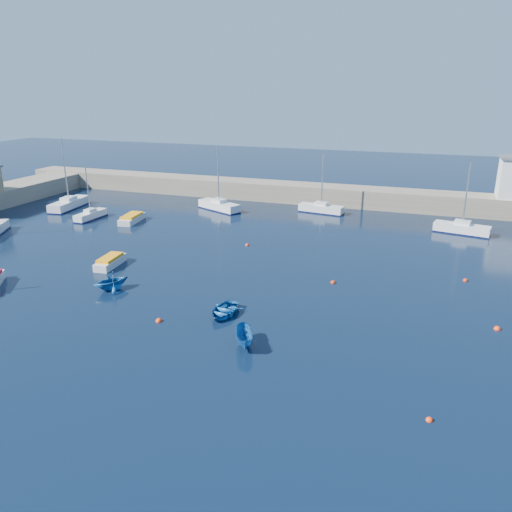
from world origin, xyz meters
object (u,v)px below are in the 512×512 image
(sailboat_3, at_px, (91,215))
(sailboat_4, at_px, (69,204))
(motorboat_2, at_px, (132,218))
(motorboat_1, at_px, (110,261))
(dinghy_center, at_px, (224,310))
(sailboat_7, at_px, (462,228))
(sailboat_5, at_px, (219,206))
(dinghy_right, at_px, (245,338))
(sailboat_6, at_px, (321,208))
(dinghy_left, at_px, (111,281))

(sailboat_3, relative_size, sailboat_4, 0.69)
(motorboat_2, bearing_deg, motorboat_1, -72.25)
(dinghy_center, bearing_deg, sailboat_7, 61.75)
(sailboat_5, bearing_deg, sailboat_7, -66.92)
(sailboat_4, relative_size, dinghy_right, 3.24)
(sailboat_4, xyz_separation_m, dinghy_right, (37.10, -28.56, -0.07))
(sailboat_6, bearing_deg, motorboat_2, 128.81)
(sailboat_3, relative_size, motorboat_1, 1.65)
(sailboat_3, distance_m, dinghy_center, 34.25)
(sailboat_5, bearing_deg, motorboat_2, 165.25)
(motorboat_1, bearing_deg, sailboat_7, 30.01)
(sailboat_5, distance_m, sailboat_7, 31.30)
(sailboat_5, height_order, dinghy_left, sailboat_5)
(sailboat_3, bearing_deg, sailboat_5, 38.24)
(motorboat_1, relative_size, dinghy_right, 1.36)
(dinghy_right, bearing_deg, sailboat_3, 117.24)
(dinghy_center, bearing_deg, motorboat_2, 138.29)
(sailboat_6, height_order, dinghy_left, sailboat_6)
(sailboat_4, bearing_deg, sailboat_6, 8.42)
(sailboat_4, relative_size, sailboat_7, 1.18)
(sailboat_7, bearing_deg, sailboat_3, 112.75)
(sailboat_3, height_order, sailboat_5, sailboat_5)
(sailboat_6, xyz_separation_m, motorboat_1, (-14.48, -27.46, -0.13))
(dinghy_left, bearing_deg, sailboat_4, 166.88)
(sailboat_3, distance_m, dinghy_right, 39.12)
(dinghy_right, bearing_deg, dinghy_left, 135.29)
(sailboat_5, bearing_deg, motorboat_1, -156.64)
(dinghy_center, xyz_separation_m, dinghy_right, (3.13, -3.91, 0.22))
(motorboat_1, bearing_deg, dinghy_right, -35.87)
(sailboat_4, distance_m, dinghy_center, 41.98)
(motorboat_2, bearing_deg, sailboat_7, 3.98)
(motorboat_1, xyz_separation_m, dinghy_right, (17.58, -10.25, 0.12))
(sailboat_7, height_order, dinghy_right, sailboat_7)
(dinghy_center, xyz_separation_m, dinghy_left, (-10.90, 1.41, 0.43))
(sailboat_7, xyz_separation_m, motorboat_1, (-32.11, -23.01, -0.16))
(sailboat_4, distance_m, dinghy_left, 32.75)
(sailboat_4, xyz_separation_m, sailboat_7, (51.63, 4.70, -0.02))
(sailboat_5, xyz_separation_m, sailboat_6, (13.65, 3.23, -0.05))
(sailboat_5, height_order, dinghy_right, sailboat_5)
(sailboat_5, xyz_separation_m, sailboat_7, (31.28, -1.22, -0.02))
(sailboat_4, relative_size, dinghy_left, 3.25)
(dinghy_center, distance_m, dinghy_left, 11.00)
(sailboat_3, bearing_deg, sailboat_4, 150.79)
(dinghy_center, bearing_deg, sailboat_4, 146.80)
(sailboat_4, relative_size, motorboat_2, 1.96)
(sailboat_4, distance_m, motorboat_1, 26.76)
(sailboat_3, height_order, dinghy_center, sailboat_3)
(sailboat_7, height_order, dinghy_center, sailboat_7)
(sailboat_6, bearing_deg, dinghy_left, 169.78)
(sailboat_3, height_order, dinghy_left, sailboat_3)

